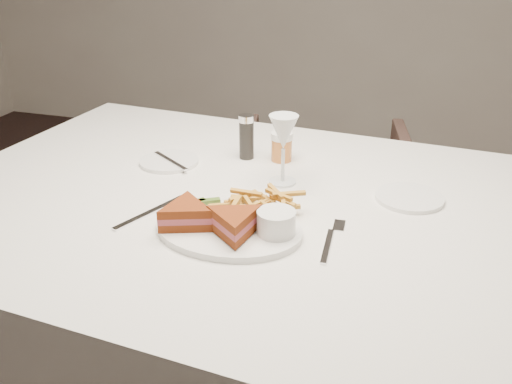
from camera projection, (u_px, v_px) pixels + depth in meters
name	position (u px, v px, depth m)	size (l,w,h in m)	color
table	(262.00, 331.00, 1.49)	(1.63, 1.09, 0.75)	silver
chair_far	(322.00, 202.00, 2.25)	(0.66, 0.62, 0.68)	#49332D
table_setting	(248.00, 196.00, 1.27)	(0.80, 0.61, 0.18)	white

